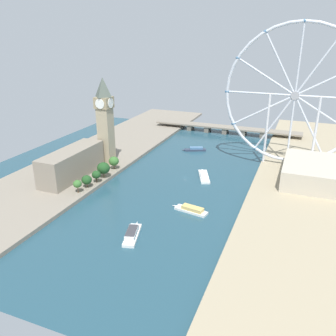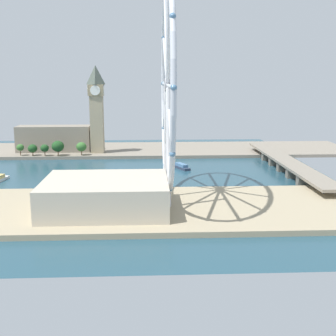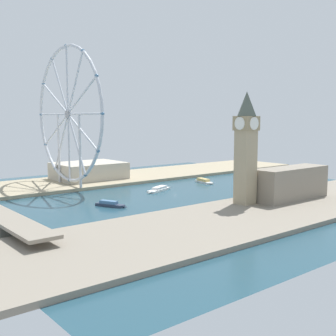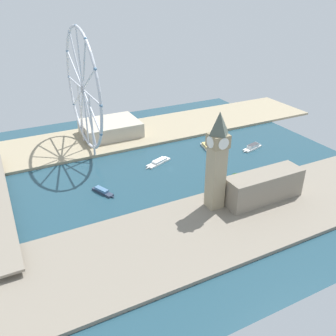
{
  "view_description": "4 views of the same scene",
  "coord_description": "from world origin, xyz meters",
  "px_view_note": "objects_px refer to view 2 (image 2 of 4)",
  "views": [
    {
      "loc": [
        96.0,
        -282.74,
        125.25
      ],
      "look_at": [
        -16.61,
        -0.77,
        7.17
      ],
      "focal_mm": 37.22,
      "sensor_mm": 36.0,
      "label": 1
    },
    {
      "loc": [
        352.2,
        50.0,
        75.85
      ],
      "look_at": [
        17.74,
        65.93,
        7.23
      ],
      "focal_mm": 47.52,
      "sensor_mm": 36.0,
      "label": 2
    },
    {
      "loc": [
        -292.16,
        247.17,
        67.45
      ],
      "look_at": [
        21.44,
        -8.92,
        20.01
      ],
      "focal_mm": 45.59,
      "sensor_mm": 36.0,
      "label": 3
    },
    {
      "loc": [
        -292.96,
        152.11,
        172.16
      ],
      "look_at": [
        -11.47,
        8.82,
        8.08
      ],
      "focal_mm": 38.08,
      "sensor_mm": 36.0,
      "label": 4
    }
  ],
  "objects_px": {
    "river_bridge": "(287,163)",
    "tour_boat_2": "(181,166)",
    "parliament_block": "(54,139)",
    "tour_boat_0": "(90,176)",
    "clock_tower": "(97,108)",
    "riverside_hall": "(106,195)",
    "ferris_wheel": "(167,86)"
  },
  "relations": [
    {
      "from": "clock_tower",
      "to": "ferris_wheel",
      "type": "relative_size",
      "value": 0.63
    },
    {
      "from": "clock_tower",
      "to": "river_bridge",
      "type": "bearing_deg",
      "value": 63.01
    },
    {
      "from": "clock_tower",
      "to": "tour_boat_2",
      "type": "bearing_deg",
      "value": 48.43
    },
    {
      "from": "river_bridge",
      "to": "tour_boat_2",
      "type": "relative_size",
      "value": 7.14
    },
    {
      "from": "riverside_hall",
      "to": "tour_boat_0",
      "type": "distance_m",
      "value": 97.87
    },
    {
      "from": "riverside_hall",
      "to": "tour_boat_2",
      "type": "distance_m",
      "value": 137.17
    },
    {
      "from": "parliament_block",
      "to": "riverside_hall",
      "type": "height_order",
      "value": "parliament_block"
    },
    {
      "from": "tour_boat_2",
      "to": "tour_boat_0",
      "type": "bearing_deg",
      "value": 89.75
    },
    {
      "from": "tour_boat_0",
      "to": "ferris_wheel",
      "type": "bearing_deg",
      "value": -72.41
    },
    {
      "from": "parliament_block",
      "to": "tour_boat_2",
      "type": "xyz_separation_m",
      "value": [
        77.98,
        120.89,
        -13.91
      ]
    },
    {
      "from": "ferris_wheel",
      "to": "tour_boat_2",
      "type": "bearing_deg",
      "value": 170.91
    },
    {
      "from": "clock_tower",
      "to": "riverside_hall",
      "type": "height_order",
      "value": "clock_tower"
    },
    {
      "from": "parliament_block",
      "to": "river_bridge",
      "type": "xyz_separation_m",
      "value": [
        92.97,
        207.26,
        -9.13
      ]
    },
    {
      "from": "clock_tower",
      "to": "ferris_wheel",
      "type": "height_order",
      "value": "ferris_wheel"
    },
    {
      "from": "tour_boat_0",
      "to": "clock_tower",
      "type": "bearing_deg",
      "value": 70.68
    },
    {
      "from": "clock_tower",
      "to": "parliament_block",
      "type": "height_order",
      "value": "clock_tower"
    },
    {
      "from": "tour_boat_0",
      "to": "tour_boat_2",
      "type": "height_order",
      "value": "tour_boat_2"
    },
    {
      "from": "parliament_block",
      "to": "river_bridge",
      "type": "bearing_deg",
      "value": 65.84
    },
    {
      "from": "clock_tower",
      "to": "tour_boat_2",
      "type": "height_order",
      "value": "clock_tower"
    },
    {
      "from": "clock_tower",
      "to": "parliament_block",
      "type": "relative_size",
      "value": 1.17
    },
    {
      "from": "parliament_block",
      "to": "river_bridge",
      "type": "relative_size",
      "value": 0.37
    },
    {
      "from": "parliament_block",
      "to": "tour_boat_2",
      "type": "height_order",
      "value": "parliament_block"
    },
    {
      "from": "clock_tower",
      "to": "tour_boat_2",
      "type": "relative_size",
      "value": 3.09
    },
    {
      "from": "riverside_hall",
      "to": "tour_boat_0",
      "type": "xyz_separation_m",
      "value": [
        -95.1,
        -20.81,
        -10.03
      ]
    },
    {
      "from": "river_bridge",
      "to": "tour_boat_0",
      "type": "relative_size",
      "value": 5.53
    },
    {
      "from": "riverside_hall",
      "to": "river_bridge",
      "type": "relative_size",
      "value": 0.35
    },
    {
      "from": "river_bridge",
      "to": "tour_boat_2",
      "type": "xyz_separation_m",
      "value": [
        -14.99,
        -86.37,
        -4.79
      ]
    },
    {
      "from": "clock_tower",
      "to": "riverside_hall",
      "type": "relative_size",
      "value": 1.22
    },
    {
      "from": "tour_boat_2",
      "to": "clock_tower",
      "type": "bearing_deg",
      "value": 24.54
    },
    {
      "from": "clock_tower",
      "to": "tour_boat_0",
      "type": "bearing_deg",
      "value": 2.59
    },
    {
      "from": "parliament_block",
      "to": "tour_boat_0",
      "type": "height_order",
      "value": "parliament_block"
    },
    {
      "from": "ferris_wheel",
      "to": "tour_boat_2",
      "type": "height_order",
      "value": "ferris_wheel"
    }
  ]
}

